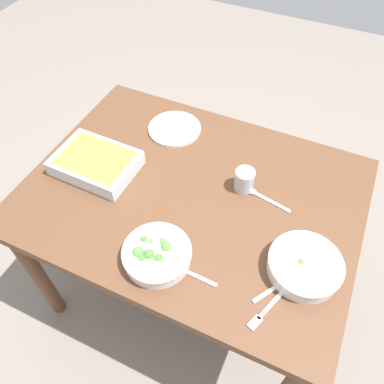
{
  "coord_description": "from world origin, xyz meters",
  "views": [
    {
      "loc": [
        -0.37,
        0.8,
        1.81
      ],
      "look_at": [
        0.0,
        0.0,
        0.74
      ],
      "focal_mm": 35.56,
      "sensor_mm": 36.0,
      "label": 1
    }
  ],
  "objects_px": {
    "baking_dish": "(96,162)",
    "side_plate": "(175,129)",
    "spoon_by_stew": "(282,283)",
    "spoon_by_broccoli": "(184,270)",
    "spoon_spare": "(262,197)",
    "drink_cup": "(244,181)",
    "fork_on_table": "(266,310)",
    "stew_bowl": "(305,265)",
    "broccoli_bowl": "(157,254)"
  },
  "relations": [
    {
      "from": "baking_dish",
      "to": "side_plate",
      "type": "height_order",
      "value": "baking_dish"
    },
    {
      "from": "side_plate",
      "to": "spoon_by_broccoli",
      "type": "bearing_deg",
      "value": 118.86
    },
    {
      "from": "side_plate",
      "to": "spoon_by_stew",
      "type": "height_order",
      "value": "side_plate"
    },
    {
      "from": "drink_cup",
      "to": "broccoli_bowl",
      "type": "bearing_deg",
      "value": 69.46
    },
    {
      "from": "baking_dish",
      "to": "spoon_by_broccoli",
      "type": "bearing_deg",
      "value": 152.57
    },
    {
      "from": "broccoli_bowl",
      "to": "spoon_spare",
      "type": "bearing_deg",
      "value": -120.68
    },
    {
      "from": "broccoli_bowl",
      "to": "baking_dish",
      "type": "height_order",
      "value": "broccoli_bowl"
    },
    {
      "from": "spoon_spare",
      "to": "fork_on_table",
      "type": "bearing_deg",
      "value": 109.77
    },
    {
      "from": "spoon_by_broccoli",
      "to": "stew_bowl",
      "type": "bearing_deg",
      "value": -155.01
    },
    {
      "from": "side_plate",
      "to": "spoon_by_stew",
      "type": "bearing_deg",
      "value": 141.2
    },
    {
      "from": "stew_bowl",
      "to": "broccoli_bowl",
      "type": "distance_m",
      "value": 0.46
    },
    {
      "from": "baking_dish",
      "to": "broccoli_bowl",
      "type": "bearing_deg",
      "value": 147.6
    },
    {
      "from": "stew_bowl",
      "to": "baking_dish",
      "type": "relative_size",
      "value": 0.76
    },
    {
      "from": "spoon_by_stew",
      "to": "spoon_spare",
      "type": "relative_size",
      "value": 0.9
    },
    {
      "from": "drink_cup",
      "to": "fork_on_table",
      "type": "xyz_separation_m",
      "value": [
        -0.22,
        0.41,
        -0.04
      ]
    },
    {
      "from": "spoon_spare",
      "to": "fork_on_table",
      "type": "relative_size",
      "value": 1.02
    },
    {
      "from": "stew_bowl",
      "to": "side_plate",
      "type": "height_order",
      "value": "stew_bowl"
    },
    {
      "from": "spoon_spare",
      "to": "fork_on_table",
      "type": "height_order",
      "value": "spoon_spare"
    },
    {
      "from": "broccoli_bowl",
      "to": "side_plate",
      "type": "distance_m",
      "value": 0.62
    },
    {
      "from": "stew_bowl",
      "to": "fork_on_table",
      "type": "bearing_deg",
      "value": 69.63
    },
    {
      "from": "stew_bowl",
      "to": "drink_cup",
      "type": "xyz_separation_m",
      "value": [
        0.28,
        -0.24,
        0.01
      ]
    },
    {
      "from": "side_plate",
      "to": "spoon_by_stew",
      "type": "distance_m",
      "value": 0.78
    },
    {
      "from": "spoon_by_broccoli",
      "to": "spoon_spare",
      "type": "xyz_separation_m",
      "value": [
        -0.13,
        -0.38,
        0.0
      ]
    },
    {
      "from": "stew_bowl",
      "to": "baking_dish",
      "type": "distance_m",
      "value": 0.83
    },
    {
      "from": "side_plate",
      "to": "spoon_by_broccoli",
      "type": "xyz_separation_m",
      "value": [
        -0.32,
        0.58,
        -0.0
      ]
    },
    {
      "from": "drink_cup",
      "to": "spoon_spare",
      "type": "distance_m",
      "value": 0.09
    },
    {
      "from": "side_plate",
      "to": "spoon_by_stew",
      "type": "xyz_separation_m",
      "value": [
        -0.61,
        0.49,
        -0.0
      ]
    },
    {
      "from": "baking_dish",
      "to": "fork_on_table",
      "type": "xyz_separation_m",
      "value": [
        -0.76,
        0.27,
        -0.03
      ]
    },
    {
      "from": "spoon_spare",
      "to": "fork_on_table",
      "type": "distance_m",
      "value": 0.42
    },
    {
      "from": "stew_bowl",
      "to": "spoon_by_stew",
      "type": "distance_m",
      "value": 0.09
    },
    {
      "from": "baking_dish",
      "to": "spoon_by_stew",
      "type": "xyz_separation_m",
      "value": [
        -0.78,
        0.17,
        -0.03
      ]
    },
    {
      "from": "baking_dish",
      "to": "drink_cup",
      "type": "height_order",
      "value": "drink_cup"
    },
    {
      "from": "spoon_by_stew",
      "to": "fork_on_table",
      "type": "distance_m",
      "value": 0.1
    },
    {
      "from": "baking_dish",
      "to": "side_plate",
      "type": "bearing_deg",
      "value": -117.86
    },
    {
      "from": "spoon_spare",
      "to": "spoon_by_stew",
      "type": "bearing_deg",
      "value": 118.73
    },
    {
      "from": "side_plate",
      "to": "baking_dish",
      "type": "bearing_deg",
      "value": 62.14
    },
    {
      "from": "stew_bowl",
      "to": "spoon_by_broccoli",
      "type": "distance_m",
      "value": 0.37
    },
    {
      "from": "spoon_by_stew",
      "to": "drink_cup",
      "type": "bearing_deg",
      "value": -52.45
    },
    {
      "from": "spoon_by_broccoli",
      "to": "spoon_spare",
      "type": "distance_m",
      "value": 0.4
    },
    {
      "from": "side_plate",
      "to": "spoon_by_stew",
      "type": "relative_size",
      "value": 1.4
    },
    {
      "from": "drink_cup",
      "to": "spoon_by_stew",
      "type": "xyz_separation_m",
      "value": [
        -0.24,
        0.31,
        -0.03
      ]
    },
    {
      "from": "fork_on_table",
      "to": "side_plate",
      "type": "bearing_deg",
      "value": -45.08
    },
    {
      "from": "side_plate",
      "to": "fork_on_table",
      "type": "xyz_separation_m",
      "value": [
        -0.59,
        0.59,
        -0.0
      ]
    },
    {
      "from": "drink_cup",
      "to": "spoon_by_stew",
      "type": "bearing_deg",
      "value": 127.55
    },
    {
      "from": "fork_on_table",
      "to": "stew_bowl",
      "type": "bearing_deg",
      "value": -110.37
    },
    {
      "from": "spoon_by_broccoli",
      "to": "fork_on_table",
      "type": "height_order",
      "value": "spoon_by_broccoli"
    },
    {
      "from": "stew_bowl",
      "to": "fork_on_table",
      "type": "xyz_separation_m",
      "value": [
        0.06,
        0.17,
        -0.03
      ]
    },
    {
      "from": "stew_bowl",
      "to": "side_plate",
      "type": "relative_size",
      "value": 1.05
    },
    {
      "from": "baking_dish",
      "to": "spoon_by_stew",
      "type": "height_order",
      "value": "baking_dish"
    },
    {
      "from": "baking_dish",
      "to": "stew_bowl",
      "type": "bearing_deg",
      "value": 173.28
    }
  ]
}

